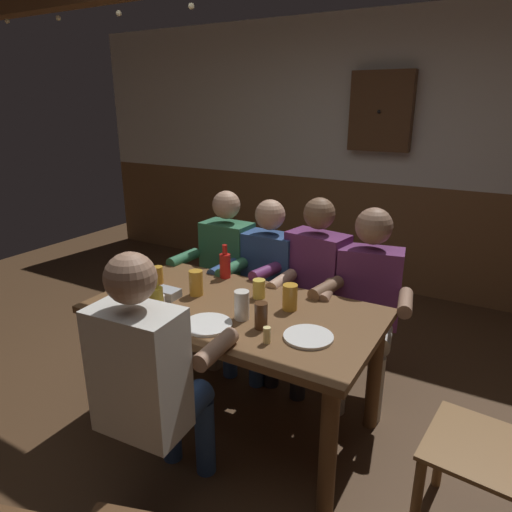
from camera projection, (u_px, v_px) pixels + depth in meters
The scene contains 25 objects.
ground_plane at pixel (228, 428), 2.66m from camera, with size 8.06×8.06×0.00m, color #4C331E.
back_wall_upper at pixel (380, 99), 4.23m from camera, with size 6.72×0.12×1.53m, color silver.
back_wall_wainscot at pixel (369, 234), 4.65m from camera, with size 6.72×0.12×1.06m, color brown.
dining_table at pixel (235, 326), 2.54m from camera, with size 1.57×0.87×0.73m.
person_0 at pixel (222, 267), 3.31m from camera, with size 0.50×0.51×1.21m.
person_1 at pixel (264, 278), 3.14m from camera, with size 0.53×0.51×1.18m.
person_2 at pixel (310, 283), 2.98m from camera, with size 0.57×0.57×1.23m.
person_3 at pixel (367, 296), 2.80m from camera, with size 0.57×0.56×1.21m.
person_4 at pixel (150, 373), 1.96m from camera, with size 0.54×0.54×1.26m.
chair_empty_near_left at pixel (507, 452), 1.82m from camera, with size 0.48×0.48×0.88m.
table_candle at pixel (267, 335), 2.12m from camera, with size 0.04×0.04×0.08m, color #F9E08C.
condiment_caddy at pixel (167, 293), 2.63m from camera, with size 0.14×0.10×0.05m, color #B2B7BC.
plate_0 at pixel (308, 337), 2.17m from camera, with size 0.24×0.24×0.01m, color white.
plate_1 at pixel (208, 325), 2.29m from camera, with size 0.25×0.25×0.01m, color white.
bottle_0 at pixel (225, 265), 2.91m from camera, with size 0.07×0.07×0.22m.
bottle_1 at pixel (157, 303), 2.31m from camera, with size 0.07×0.07×0.25m.
pint_glass_0 at pixel (259, 289), 2.61m from camera, with size 0.07×0.07×0.11m, color #E5C64C.
pint_glass_1 at pixel (158, 275), 2.83m from camera, with size 0.07×0.07×0.11m, color gold.
pint_glass_2 at pixel (134, 306), 2.36m from camera, with size 0.08×0.08×0.13m, color gold.
pint_glass_3 at pixel (242, 305), 2.35m from camera, with size 0.08×0.08×0.15m, color white.
pint_glass_4 at pixel (290, 297), 2.46m from camera, with size 0.08×0.08×0.14m, color gold.
pint_glass_5 at pixel (158, 304), 2.42m from camera, with size 0.08×0.08×0.10m, color white.
pint_glass_6 at pixel (196, 283), 2.64m from camera, with size 0.08×0.08×0.15m, color gold.
pint_glass_7 at pixel (261, 316), 2.25m from camera, with size 0.07×0.07×0.14m, color #4C2D19.
wall_dart_cabinet at pixel (381, 111), 4.13m from camera, with size 0.56×0.15×0.70m.
Camera 1 is at (1.24, -1.82, 1.80)m, focal length 32.08 mm.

